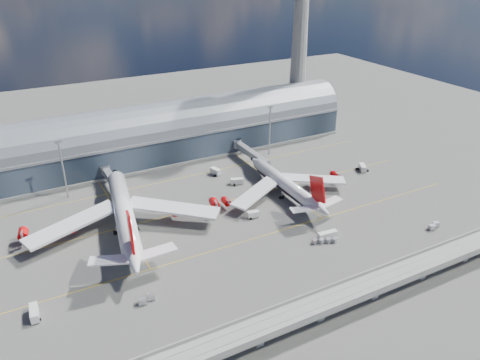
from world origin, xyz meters
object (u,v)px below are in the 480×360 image
floodlight_mast_left (63,168)px  airliner_left (124,214)px  service_truck_1 (253,214)px  service_truck_2 (327,235)px  control_tower (300,38)px  floodlight_mast_right (270,129)px  service_truck_4 (216,172)px  cargo_train_2 (434,226)px  cargo_train_0 (147,299)px  cargo_train_1 (325,241)px  service_truck_5 (237,181)px  service_truck_3 (362,168)px  airliner_right (285,185)px  service_truck_0 (34,313)px

floodlight_mast_left → airliner_left: (14.57, -37.19, -6.84)m
service_truck_1 → service_truck_2: size_ratio=0.64×
control_tower → floodlight_mast_right: control_tower is taller
service_truck_2 → service_truck_4: size_ratio=1.33×
service_truck_2 → cargo_train_2: (39.77, -13.39, -0.41)m
service_truck_4 → cargo_train_0: size_ratio=0.98×
control_tower → cargo_train_2: bearing=-98.3°
floodlight_mast_right → service_truck_2: 81.46m
service_truck_1 → service_truck_2: service_truck_2 is taller
floodlight_mast_right → control_tower: bearing=38.7°
cargo_train_1 → cargo_train_2: (42.35, -11.43, 0.17)m
cargo_train_0 → service_truck_2: bearing=-73.8°
floodlight_mast_left → service_truck_5: (69.35, -22.80, -12.25)m
cargo_train_2 → cargo_train_1: bearing=90.3°
service_truck_1 → service_truck_3: bearing=-69.9°
service_truck_2 → airliner_left: bearing=62.6°
service_truck_5 → cargo_train_1: service_truck_5 is taller
airliner_right → service_truck_1: 23.91m
floodlight_mast_left → service_truck_1: size_ratio=5.22×
service_truck_2 → service_truck_5: bearing=13.8°
control_tower → floodlight_mast_right: 58.76m
airliner_left → cargo_train_1: airliner_left is taller
airliner_right → service_truck_3: (46.17, 3.64, -3.47)m
airliner_right → cargo_train_2: (34.96, -49.02, -3.97)m
floodlight_mast_right → service_truck_4: 38.05m
cargo_train_0 → cargo_train_2: bearing=-81.6°
service_truck_4 → service_truck_5: service_truck_4 is taller
floodlight_mast_right → cargo_train_0: floodlight_mast_right is taller
airliner_left → airliner_right: bearing=5.8°
service_truck_5 → floodlight_mast_left: bearing=92.6°
service_truck_1 → control_tower: bearing=-34.1°
control_tower → floodlight_mast_right: bearing=-141.3°
floodlight_mast_right → service_truck_0: bearing=-149.7°
service_truck_0 → cargo_train_1: size_ratio=0.73×
control_tower → cargo_train_2: size_ratio=17.25×
floodlight_mast_right → service_truck_0: floodlight_mast_right is taller
service_truck_3 → cargo_train_2: (-11.21, -52.67, -0.50)m
floodlight_mast_left → service_truck_4: (65.13, -9.28, -12.08)m
airliner_right → service_truck_4: (-17.51, 32.51, -3.43)m
airliner_left → service_truck_2: size_ratio=10.16×
service_truck_1 → service_truck_4: bearing=3.4°
floodlight_mast_left → floodlight_mast_right: 100.00m
service_truck_3 → service_truck_5: service_truck_3 is taller
airliner_left → service_truck_2: (63.26, -40.23, -5.37)m
floodlight_mast_left → cargo_train_1: 110.13m
service_truck_4 → airliner_right: bearing=-76.8°
floodlight_mast_right → service_truck_5: floodlight_mast_right is taller
service_truck_1 → service_truck_4: service_truck_4 is taller
airliner_right → service_truck_0: 108.01m
service_truck_1 → floodlight_mast_left: bearing=58.5°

